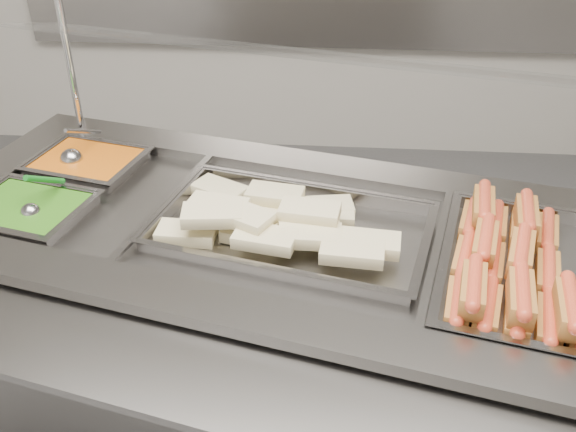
# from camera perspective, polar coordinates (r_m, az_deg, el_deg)

# --- Properties ---
(steam_counter) EXTENTS (1.85, 1.15, 0.82)m
(steam_counter) POSITION_cam_1_polar(r_m,az_deg,el_deg) (1.79, -1.42, -11.55)
(steam_counter) COLOR slate
(steam_counter) RESTS_ON ground
(tray_rail) EXTENTS (1.65, 0.71, 0.05)m
(tray_rail) POSITION_cam_1_polar(r_m,az_deg,el_deg) (1.23, -9.16, -13.45)
(tray_rail) COLOR gray
(tray_rail) RESTS_ON steam_counter
(sneeze_guard) EXTENTS (1.53, 0.62, 0.40)m
(sneeze_guard) POSITION_cam_1_polar(r_m,az_deg,el_deg) (1.56, 0.73, 13.89)
(sneeze_guard) COLOR silver
(sneeze_guard) RESTS_ON steam_counter
(pan_hotdogs) EXTENTS (0.42, 0.56, 0.09)m
(pan_hotdogs) POSITION_cam_1_polar(r_m,az_deg,el_deg) (1.49, 19.67, -5.30)
(pan_hotdogs) COLOR gray
(pan_hotdogs) RESTS_ON steam_counter
(pan_wraps) EXTENTS (0.69, 0.50, 0.06)m
(pan_wraps) POSITION_cam_1_polar(r_m,az_deg,el_deg) (1.53, 0.33, -1.48)
(pan_wraps) COLOR gray
(pan_wraps) RESTS_ON steam_counter
(pan_beans) EXTENTS (0.32, 0.28, 0.09)m
(pan_beans) POSITION_cam_1_polar(r_m,az_deg,el_deg) (1.90, -17.26, 3.81)
(pan_beans) COLOR gray
(pan_beans) RESTS_ON steam_counter
(pan_peas) EXTENTS (0.32, 0.28, 0.09)m
(pan_peas) POSITION_cam_1_polar(r_m,az_deg,el_deg) (1.72, -22.00, -0.30)
(pan_peas) COLOR gray
(pan_peas) RESTS_ON steam_counter
(hotdogs_in_buns) EXTENTS (0.32, 0.52, 0.11)m
(hotdogs_in_buns) POSITION_cam_1_polar(r_m,az_deg,el_deg) (1.45, 19.18, -4.16)
(hotdogs_in_buns) COLOR #97611F
(hotdogs_in_buns) RESTS_ON pan_hotdogs
(tortilla_wraps) EXTENTS (0.56, 0.40, 0.09)m
(tortilla_wraps) POSITION_cam_1_polar(r_m,az_deg,el_deg) (1.50, -0.90, -0.36)
(tortilla_wraps) COLOR beige
(tortilla_wraps) RESTS_ON pan_wraps
(ladle) EXTENTS (0.07, 0.18, 0.13)m
(ladle) POSITION_cam_1_polar(r_m,az_deg,el_deg) (1.89, -18.61, 4.92)
(ladle) COLOR #A6A5AA
(ladle) RESTS_ON pan_beans
(serving_spoon) EXTENTS (0.07, 0.16, 0.12)m
(serving_spoon) POSITION_cam_1_polar(r_m,az_deg,el_deg) (1.68, -21.67, 0.77)
(serving_spoon) COLOR #A6A5AA
(serving_spoon) RESTS_ON pan_peas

